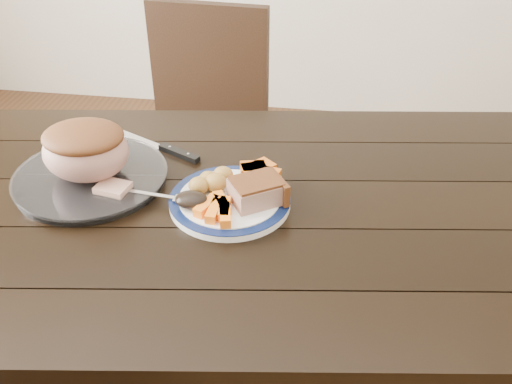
# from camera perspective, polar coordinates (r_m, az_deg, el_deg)

# --- Properties ---
(dining_table) EXTENTS (1.71, 1.11, 0.75)m
(dining_table) POSITION_cam_1_polar(r_m,az_deg,el_deg) (1.31, -3.35, -4.37)
(dining_table) COLOR black
(dining_table) RESTS_ON ground
(chair_far) EXTENTS (0.45, 0.46, 0.93)m
(chair_far) POSITION_cam_1_polar(r_m,az_deg,el_deg) (2.03, -5.37, 6.33)
(chair_far) COLOR black
(chair_far) RESTS_ON ground
(dinner_plate) EXTENTS (0.26, 0.26, 0.02)m
(dinner_plate) POSITION_cam_1_polar(r_m,az_deg,el_deg) (1.24, -2.63, -0.96)
(dinner_plate) COLOR white
(dinner_plate) RESTS_ON dining_table
(plate_rim) EXTENTS (0.26, 0.26, 0.02)m
(plate_rim) POSITION_cam_1_polar(r_m,az_deg,el_deg) (1.24, -2.64, -0.64)
(plate_rim) COLOR #0C183E
(plate_rim) RESTS_ON dinner_plate
(serving_platter) EXTENTS (0.34, 0.34, 0.02)m
(serving_platter) POSITION_cam_1_polar(r_m,az_deg,el_deg) (1.37, -16.16, 1.30)
(serving_platter) COLOR white
(serving_platter) RESTS_ON dining_table
(pork_slice) EXTENTS (0.13, 0.13, 0.05)m
(pork_slice) POSITION_cam_1_polar(r_m,az_deg,el_deg) (1.21, 0.02, 0.04)
(pork_slice) COLOR #A77A66
(pork_slice) RESTS_ON dinner_plate
(roasted_potatoes) EXTENTS (0.09, 0.09, 0.04)m
(roasted_potatoes) POSITION_cam_1_polar(r_m,az_deg,el_deg) (1.25, -4.41, 1.14)
(roasted_potatoes) COLOR gold
(roasted_potatoes) RESTS_ON dinner_plate
(carrot_batons) EXTENTS (0.09, 0.11, 0.02)m
(carrot_batons) POSITION_cam_1_polar(r_m,az_deg,el_deg) (1.18, -3.79, -1.68)
(carrot_batons) COLOR orange
(carrot_batons) RESTS_ON dinner_plate
(pumpkin_wedges) EXTENTS (0.10, 0.09, 0.04)m
(pumpkin_wedges) POSITION_cam_1_polar(r_m,az_deg,el_deg) (1.27, 0.27, 1.79)
(pumpkin_wedges) COLOR orange
(pumpkin_wedges) RESTS_ON dinner_plate
(dark_mushroom) EXTENTS (0.07, 0.05, 0.03)m
(dark_mushroom) POSITION_cam_1_polar(r_m,az_deg,el_deg) (1.21, -6.48, -0.77)
(dark_mushroom) COLOR black
(dark_mushroom) RESTS_ON dinner_plate
(fork) EXTENTS (0.18, 0.04, 0.00)m
(fork) POSITION_cam_1_polar(r_m,az_deg,el_deg) (1.25, -9.43, -0.46)
(fork) COLOR silver
(fork) RESTS_ON dinner_plate
(roast_joint) EXTENTS (0.19, 0.17, 0.13)m
(roast_joint) POSITION_cam_1_polar(r_m,az_deg,el_deg) (1.33, -16.64, 3.86)
(roast_joint) COLOR tan
(roast_joint) RESTS_ON serving_platter
(cut_slice) EXTENTS (0.08, 0.07, 0.02)m
(cut_slice) POSITION_cam_1_polar(r_m,az_deg,el_deg) (1.29, -14.11, 0.35)
(cut_slice) COLOR tan
(cut_slice) RESTS_ON serving_platter
(carving_knife) EXTENTS (0.30, 0.16, 0.01)m
(carving_knife) POSITION_cam_1_polar(r_m,az_deg,el_deg) (1.45, -8.86, 4.28)
(carving_knife) COLOR silver
(carving_knife) RESTS_ON dining_table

